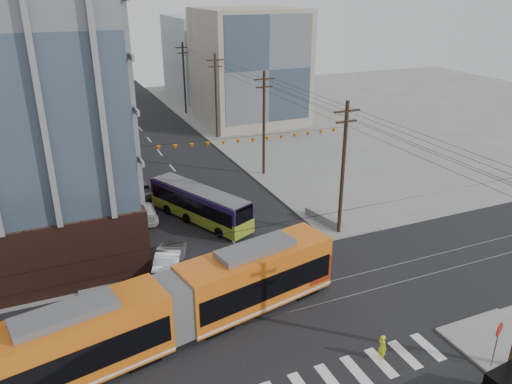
% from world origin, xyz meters
% --- Properties ---
extents(ground, '(160.00, 160.00, 0.00)m').
position_xyz_m(ground, '(0.00, 0.00, 0.00)').
color(ground, slate).
extents(bg_bldg_ne_near, '(14.00, 14.00, 16.00)m').
position_xyz_m(bg_bldg_ne_near, '(16.00, 48.00, 8.00)').
color(bg_bldg_ne_near, gray).
rests_on(bg_bldg_ne_near, ground).
extents(bg_bldg_nw_far, '(16.00, 18.00, 20.00)m').
position_xyz_m(bg_bldg_nw_far, '(-14.00, 72.00, 10.00)').
color(bg_bldg_nw_far, gray).
rests_on(bg_bldg_nw_far, ground).
extents(bg_bldg_ne_far, '(16.00, 16.00, 14.00)m').
position_xyz_m(bg_bldg_ne_far, '(18.00, 68.00, 7.00)').
color(bg_bldg_ne_far, '#8C99A5').
rests_on(bg_bldg_ne_far, ground).
extents(utility_pole_far, '(0.30, 0.30, 11.00)m').
position_xyz_m(utility_pole_far, '(8.50, 56.00, 5.50)').
color(utility_pole_far, black).
rests_on(utility_pole_far, ground).
extents(streetcar, '(21.55, 7.24, 4.12)m').
position_xyz_m(streetcar, '(-7.27, 3.43, 2.06)').
color(streetcar, '#D76214').
rests_on(streetcar, ground).
extents(city_bus, '(6.46, 10.62, 3.01)m').
position_xyz_m(city_bus, '(-1.19, 17.88, 1.50)').
color(city_bus, '#251346').
rests_on(city_bus, ground).
extents(parked_car_silver, '(3.60, 5.39, 1.68)m').
position_xyz_m(parked_car_silver, '(-5.55, 11.17, 0.84)').
color(parked_car_silver, '#A9ABAE').
rests_on(parked_car_silver, ground).
extents(parked_car_white, '(2.43, 4.97, 1.39)m').
position_xyz_m(parked_car_white, '(-5.53, 20.00, 0.70)').
color(parked_car_white, silver).
rests_on(parked_car_white, ground).
extents(parked_car_grey, '(3.15, 5.43, 1.42)m').
position_xyz_m(parked_car_grey, '(-4.94, 25.55, 0.71)').
color(parked_car_grey, slate).
rests_on(parked_car_grey, ground).
extents(pedestrian, '(0.42, 0.60, 1.57)m').
position_xyz_m(pedestrian, '(2.57, -2.74, 0.79)').
color(pedestrian, '#D7EC1C').
rests_on(pedestrian, ground).
extents(stop_sign, '(1.06, 1.06, 2.69)m').
position_xyz_m(stop_sign, '(7.56, -5.62, 1.34)').
color(stop_sign, '#B50C00').
rests_on(stop_sign, ground).
extents(jersey_barrier, '(1.78, 4.28, 0.84)m').
position_xyz_m(jersey_barrier, '(8.30, 13.04, 0.42)').
color(jersey_barrier, slate).
rests_on(jersey_barrier, ground).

